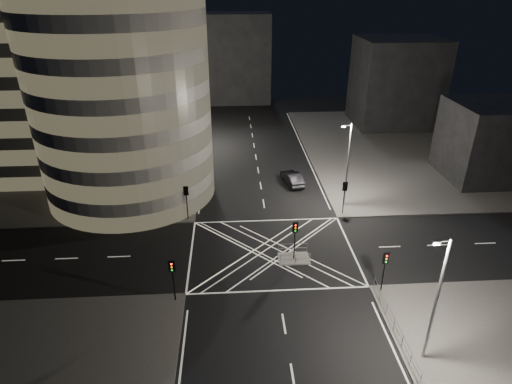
{
  "coord_description": "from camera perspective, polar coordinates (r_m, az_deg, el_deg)",
  "views": [
    {
      "loc": [
        -3.8,
        -35.2,
        24.41
      ],
      "look_at": [
        -1.11,
        7.24,
        3.0
      ],
      "focal_mm": 30.0,
      "sensor_mm": 36.0,
      "label": 1
    }
  ],
  "objects": [
    {
      "name": "tree_b",
      "position": [
        54.23,
        -10.52,
        5.31
      ],
      "size": [
        4.36,
        4.36,
        7.38
      ],
      "color": "black",
      "rests_on": "sidewalk_far_left"
    },
    {
      "name": "building_right_near",
      "position": [
        64.3,
        28.49,
        6.01
      ],
      "size": [
        10.0,
        10.0,
        10.0
      ],
      "primitive_type": "cube",
      "color": "black",
      "rests_on": "sidewalk_far_right"
    },
    {
      "name": "street_lamp_left_far",
      "position": [
        68.1,
        -8.36,
        10.36
      ],
      "size": [
        1.25,
        0.25,
        10.0
      ],
      "color": "slate",
      "rests_on": "sidewalk_far_left"
    },
    {
      "name": "street_lamp_right_far",
      "position": [
        49.84,
        12.09,
        3.86
      ],
      "size": [
        1.25,
        0.25,
        10.0
      ],
      "color": "slate",
      "rests_on": "sidewalk_far_right"
    },
    {
      "name": "traffic_signal_fr",
      "position": [
        48.83,
        11.72,
        0.01
      ],
      "size": [
        0.55,
        0.22,
        4.0
      ],
      "color": "black",
      "rests_on": "sidewalk_far_right"
    },
    {
      "name": "tree_c",
      "position": [
        60.03,
        -9.89,
        6.84
      ],
      "size": [
        4.02,
        4.02,
        6.56
      ],
      "color": "black",
      "rests_on": "sidewalk_far_left"
    },
    {
      "name": "tree_a",
      "position": [
        49.06,
        -11.15,
        1.86
      ],
      "size": [
        4.33,
        4.33,
        6.54
      ],
      "color": "black",
      "rests_on": "sidewalk_far_left"
    },
    {
      "name": "traffic_signal_nr",
      "position": [
        37.78,
        16.81,
        -9.29
      ],
      "size": [
        0.55,
        0.22,
        4.0
      ],
      "color": "black",
      "rests_on": "sidewalk_near_right"
    },
    {
      "name": "ground",
      "position": [
        43.0,
        2.11,
        -7.88
      ],
      "size": [
        120.0,
        120.0,
        0.0
      ],
      "primitive_type": "plane",
      "color": "black",
      "rests_on": "ground"
    },
    {
      "name": "office_block_rear",
      "position": [
        80.41,
        -17.35,
        16.09
      ],
      "size": [
        24.0,
        16.0,
        22.0
      ],
      "primitive_type": "cube",
      "color": "gray",
      "rests_on": "sidewalk_far_left"
    },
    {
      "name": "street_lamp_left_near",
      "position": [
        51.14,
        -9.72,
        4.68
      ],
      "size": [
        1.25,
        0.25,
        10.0
      ],
      "color": "slate",
      "rests_on": "sidewalk_far_left"
    },
    {
      "name": "street_lamp_right_near",
      "position": [
        31.31,
        22.88,
        -12.85
      ],
      "size": [
        1.25,
        0.25,
        10.0
      ],
      "color": "slate",
      "rests_on": "sidewalk_near_right"
    },
    {
      "name": "tree_d",
      "position": [
        65.35,
        -9.48,
        9.54
      ],
      "size": [
        5.04,
        5.04,
        8.26
      ],
      "color": "black",
      "rests_on": "sidewalk_far_left"
    },
    {
      "name": "central_island",
      "position": [
        41.97,
        5.06,
        -8.84
      ],
      "size": [
        3.0,
        2.0,
        0.15
      ],
      "primitive_type": "cube",
      "color": "slate",
      "rests_on": "ground"
    },
    {
      "name": "traffic_signal_fl",
      "position": [
        47.44,
        -9.27,
        -0.59
      ],
      "size": [
        0.55,
        0.22,
        4.0
      ],
      "color": "black",
      "rests_on": "sidewalk_far_left"
    },
    {
      "name": "traffic_signal_nl",
      "position": [
        35.96,
        -11.07,
        -10.57
      ],
      "size": [
        0.55,
        0.22,
        4.0
      ],
      "color": "black",
      "rests_on": "sidewalk_near_left"
    },
    {
      "name": "railing_near_right",
      "position": [
        35.21,
        18.42,
        -17.33
      ],
      "size": [
        0.06,
        11.7,
        1.1
      ],
      "primitive_type": "cube",
      "color": "slate",
      "rests_on": "sidewalk_near_right"
    },
    {
      "name": "office_tower_curved",
      "position": [
        57.74,
        -21.19,
        13.24
      ],
      "size": [
        30.0,
        29.0,
        27.2
      ],
      "color": "gray",
      "rests_on": "sidewalk_far_left"
    },
    {
      "name": "railing_island_south",
      "position": [
        40.88,
        5.28,
        -8.85
      ],
      "size": [
        2.8,
        0.06,
        1.1
      ],
      "primitive_type": "cube",
      "color": "slate",
      "rests_on": "central_island"
    },
    {
      "name": "railing_island_north",
      "position": [
        42.34,
        4.92,
        -7.44
      ],
      "size": [
        2.8,
        0.06,
        1.1
      ],
      "primitive_type": "cube",
      "color": "slate",
      "rests_on": "central_island"
    },
    {
      "name": "sidewalk_far_left",
      "position": [
        71.38,
        -24.12,
        4.39
      ],
      "size": [
        42.0,
        42.0,
        0.15
      ],
      "primitive_type": "cube",
      "color": "#484644",
      "rests_on": "ground"
    },
    {
      "name": "building_far_end",
      "position": [
        94.46,
        -3.87,
        17.28
      ],
      "size": [
        18.0,
        8.0,
        18.0
      ],
      "primitive_type": "cube",
      "color": "black",
      "rests_on": "ground"
    },
    {
      "name": "building_right_far",
      "position": [
        82.6,
        18.15,
        13.74
      ],
      "size": [
        14.0,
        12.0,
        15.0
      ],
      "primitive_type": "cube",
      "color": "black",
      "rests_on": "sidewalk_far_right"
    },
    {
      "name": "tree_e",
      "position": [
        71.33,
        -9.01,
        10.26
      ],
      "size": [
        3.4,
        3.4,
        6.41
      ],
      "color": "black",
      "rests_on": "sidewalk_far_left"
    },
    {
      "name": "sidewalk_far_right",
      "position": [
        74.4,
        22.89,
        5.48
      ],
      "size": [
        42.0,
        42.0,
        0.15
      ],
      "primitive_type": "cube",
      "color": "#484644",
      "rests_on": "ground"
    },
    {
      "name": "sedan",
      "position": [
        56.29,
        4.84,
        1.86
      ],
      "size": [
        2.78,
        5.28,
        1.66
      ],
      "primitive_type": "imported",
      "rotation": [
        0.0,
        0.0,
        3.35
      ],
      "color": "black",
      "rests_on": "ground"
    },
    {
      "name": "traffic_signal_island",
      "position": [
        40.39,
        5.22,
        -5.56
      ],
      "size": [
        0.55,
        0.22,
        4.0
      ],
      "color": "black",
      "rests_on": "central_island"
    }
  ]
}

